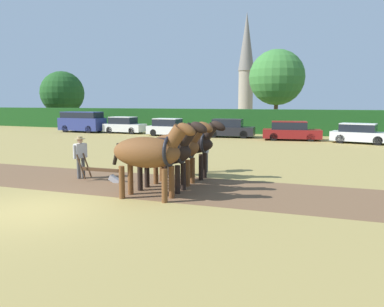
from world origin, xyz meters
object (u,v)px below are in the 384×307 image
Objects in this scene: plow at (103,173)px; parked_van at (82,122)px; parked_car_center at (229,129)px; tree_far_left at (62,93)px; church_spire at (246,63)px; tree_left at (277,78)px; draft_horse_trail_left at (177,147)px; draft_horse_lead_left at (149,153)px; farmer_at_plow at (80,154)px; draft_horse_trail_right at (188,144)px; parked_car_center_left at (169,128)px; farmer_beside_team at (206,148)px; parked_car_right at (360,134)px; draft_horse_lead_right at (165,151)px; parked_car_center_right at (291,131)px; parked_car_left at (124,125)px.

plow is 25.19m from parked_van.
plow is at bearing -94.41° from parked_car_center.
church_spire is at bearing 59.14° from tree_far_left.
draft_horse_trail_left is at bearing -86.82° from tree_left.
farmer_at_plow is (-4.08, 1.74, -0.48)m from draft_horse_lead_left.
tree_far_left is 4.06× the size of plow.
parked_car_center_left is at bearing 115.10° from draft_horse_trail_right.
tree_left is 4.90× the size of farmer_beside_team.
church_spire is 12.07× the size of farmer_at_plow.
draft_horse_lead_left is at bearing -9.77° from farmer_at_plow.
tree_left is at bearing 84.45° from plow.
draft_horse_trail_right is at bearing -101.98° from parked_car_right.
tree_far_left is at bearing 178.69° from tree_left.
draft_horse_lead_left is at bearing -90.52° from draft_horse_lead_right.
draft_horse_lead_right is 0.66× the size of parked_car_right.
farmer_at_plow is at bearing -74.38° from parked_car_center_left.
farmer_beside_team is 0.41× the size of parked_car_right.
tree_far_left is at bearing 137.24° from parked_van.
parked_car_center_left is 10.75m from parked_car_center_right.
farmer_at_plow is 0.95× the size of farmer_beside_team.
plow is at bearing -46.57° from tree_far_left.
parked_car_right is at bearing -12.43° from parked_car_center.
parked_car_center_left is at bearing -27.65° from tree_far_left.
parked_car_right is at bearing 73.45° from farmer_at_plow.
draft_horse_lead_left is 0.67× the size of parked_car_right.
draft_horse_lead_right reaches higher than farmer_beside_team.
parked_car_center_left is at bearing -171.11° from parked_car_right.
farmer_at_plow is at bearing -62.82° from parked_car_left.
church_spire reaches higher than farmer_at_plow.
parked_car_center is (27.84, -11.03, -3.55)m from tree_far_left.
parked_car_right is at bearing 51.03° from farmer_beside_team.
draft_horse_trail_right is 1.76× the size of farmer_at_plow.
parked_car_center_left is (-9.33, 20.28, -0.71)m from draft_horse_lead_left.
parked_car_center_right is at bearing 0.81° from parked_car_center_left.
parked_car_center is at bearing -21.61° from tree_far_left.
parked_car_left is (-14.65, 16.29, -0.28)m from farmer_beside_team.
farmer_beside_team is at bearing 82.52° from draft_horse_trail_left.
farmer_beside_team is (0.19, 2.58, -0.34)m from draft_horse_trail_left.
parked_car_center_right is at bearing 68.83° from farmer_beside_team.
draft_horse_trail_left is 18.94m from parked_car_right.
parked_car_center_right is at bearing -175.12° from parked_car_right.
draft_horse_lead_left is (1.75, -31.30, -4.20)m from tree_left.
parked_car_right is at bearing 66.34° from draft_horse_trail_left.
draft_horse_lead_left is at bearing -56.67° from parked_car_left.
tree_left is 31.63m from draft_horse_lead_left.
parked_car_center_left is at bearing 105.16° from farmer_beside_team.
draft_horse_lead_left is at bearing -47.34° from parked_van.
parked_van is (-5.93, -42.05, -9.51)m from church_spire.
draft_horse_lead_right is at bearing -107.83° from farmer_beside_team.
draft_horse_lead_left is 21.32m from parked_car_center.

